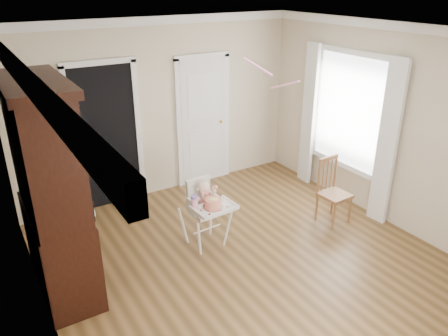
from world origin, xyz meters
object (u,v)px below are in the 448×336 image
dining_chair (333,193)px  high_chair (205,206)px  cake (213,203)px  sippy_cup (194,201)px  china_cabinet (52,193)px

dining_chair → high_chair: bearing=165.1°
high_chair → cake: high_chair is taller
sippy_cup → china_cabinet: bearing=174.0°
high_chair → dining_chair: 1.88m
china_cabinet → cake: bearing=-9.3°
dining_chair → sippy_cup: bearing=168.3°
cake → sippy_cup: size_ratio=1.29×
cake → sippy_cup: sippy_cup is taller
sippy_cup → china_cabinet: 1.62m
cake → dining_chair: 1.86m
cake → sippy_cup: 0.23m
sippy_cup → dining_chair: 2.06m
cake → sippy_cup: (-0.19, 0.12, 0.02)m
high_chair → sippy_cup: size_ratio=4.59×
high_chair → china_cabinet: size_ratio=0.39×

